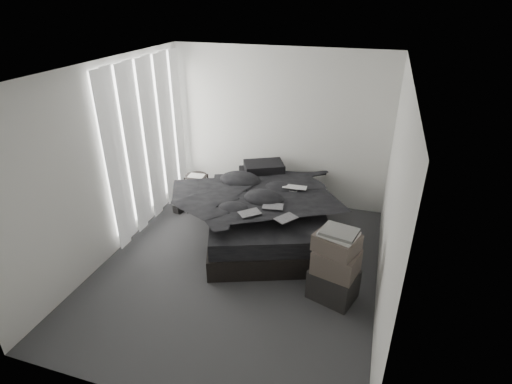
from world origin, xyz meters
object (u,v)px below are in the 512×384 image
(side_stand, at_px, (197,194))
(box_lower, at_px, (333,284))
(bed, at_px, (266,225))
(laptop, at_px, (294,184))

(side_stand, xyz_separation_m, box_lower, (2.45, -1.45, -0.13))
(bed, distance_m, box_lower, 1.60)
(side_stand, bearing_deg, laptop, -5.11)
(bed, height_order, side_stand, side_stand)
(side_stand, height_order, box_lower, side_stand)
(bed, xyz_separation_m, laptop, (0.36, 0.19, 0.66))
(side_stand, bearing_deg, bed, -14.84)
(side_stand, relative_size, box_lower, 1.25)
(laptop, relative_size, side_stand, 0.54)
(side_stand, distance_m, box_lower, 2.85)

